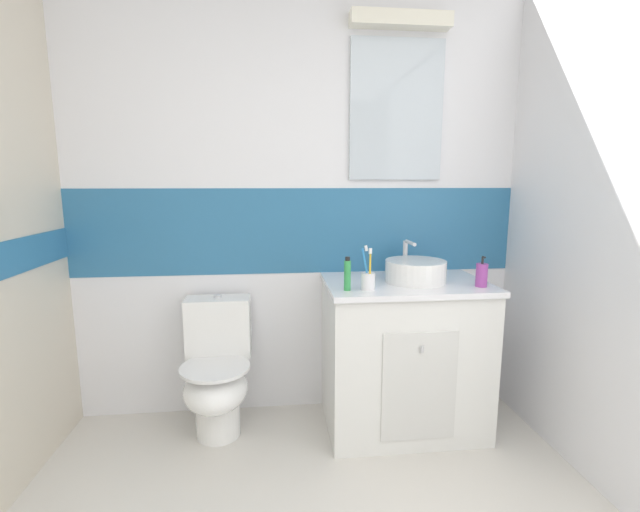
% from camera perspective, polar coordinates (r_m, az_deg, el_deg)
% --- Properties ---
extents(wall_back_tiled, '(3.20, 0.20, 2.50)m').
position_cam_1_polar(wall_back_tiled, '(2.61, -2.69, 6.92)').
color(wall_back_tiled, white).
rests_on(wall_back_tiled, ground_plane).
extents(vanity_cabinet, '(0.88, 0.60, 0.85)m').
position_cam_1_polar(vanity_cabinet, '(2.57, 10.78, -12.51)').
color(vanity_cabinet, silver).
rests_on(vanity_cabinet, ground_plane).
extents(sink_basin, '(0.33, 0.37, 0.21)m').
position_cam_1_polar(sink_basin, '(2.43, 12.34, -1.81)').
color(sink_basin, white).
rests_on(sink_basin, vanity_cabinet).
extents(toilet, '(0.37, 0.50, 0.75)m').
position_cam_1_polar(toilet, '(2.55, -13.29, -14.57)').
color(toilet, white).
rests_on(toilet, ground_plane).
extents(toothbrush_cup, '(0.07, 0.07, 0.23)m').
position_cam_1_polar(toothbrush_cup, '(2.21, 6.29, -3.06)').
color(toothbrush_cup, white).
rests_on(toothbrush_cup, vanity_cabinet).
extents(soap_dispenser, '(0.06, 0.06, 0.16)m').
position_cam_1_polar(soap_dispenser, '(2.41, 20.35, -2.32)').
color(soap_dispenser, '#993F99').
rests_on(soap_dispenser, vanity_cabinet).
extents(toothpaste_tube_upright, '(0.03, 0.03, 0.17)m').
position_cam_1_polar(toothpaste_tube_upright, '(2.18, 3.60, -2.44)').
color(toothpaste_tube_upright, green).
rests_on(toothpaste_tube_upright, vanity_cabinet).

